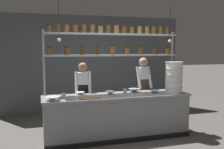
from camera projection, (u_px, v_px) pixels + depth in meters
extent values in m
plane|color=#5B5651|center=(117.00, 137.00, 5.32)|extent=(40.00, 40.00, 0.00)
cube|color=#4C5156|center=(93.00, 64.00, 7.47)|extent=(5.48, 0.12, 2.84)
cube|color=gray|center=(117.00, 117.00, 5.27)|extent=(3.02, 0.72, 0.88)
cube|color=#999BA0|center=(117.00, 96.00, 5.23)|extent=(3.08, 0.76, 0.04)
cube|color=black|center=(123.00, 141.00, 4.97)|extent=(3.02, 0.03, 0.10)
cylinder|color=#999BA0|center=(44.00, 85.00, 5.10)|extent=(0.04, 0.04, 2.27)
cylinder|color=#999BA0|center=(171.00, 80.00, 5.93)|extent=(0.04, 0.04, 2.27)
cube|color=#999BA0|center=(113.00, 55.00, 5.45)|extent=(2.92, 0.28, 0.04)
cylinder|color=brown|center=(49.00, 51.00, 5.06)|extent=(0.08, 0.08, 0.15)
cylinder|color=black|center=(49.00, 47.00, 5.05)|extent=(0.09, 0.09, 0.02)
cylinder|color=brown|center=(66.00, 51.00, 5.16)|extent=(0.09, 0.09, 0.15)
cylinder|color=black|center=(66.00, 47.00, 5.15)|extent=(0.10, 0.10, 0.02)
cylinder|color=#513314|center=(82.00, 51.00, 5.25)|extent=(0.09, 0.09, 0.17)
cylinder|color=black|center=(82.00, 46.00, 5.24)|extent=(0.09, 0.09, 0.02)
cylinder|color=#513314|center=(97.00, 51.00, 5.35)|extent=(0.09, 0.09, 0.17)
cylinder|color=black|center=(97.00, 46.00, 5.34)|extent=(0.09, 0.09, 0.02)
cylinder|color=brown|center=(113.00, 51.00, 5.44)|extent=(0.10, 0.10, 0.17)
cylinder|color=black|center=(113.00, 46.00, 5.43)|extent=(0.10, 0.10, 0.02)
cylinder|color=brown|center=(127.00, 51.00, 5.54)|extent=(0.10, 0.10, 0.14)
cylinder|color=black|center=(127.00, 48.00, 5.53)|extent=(0.10, 0.10, 0.02)
cylinder|color=brown|center=(141.00, 51.00, 5.63)|extent=(0.08, 0.08, 0.17)
cylinder|color=black|center=(141.00, 46.00, 5.62)|extent=(0.08, 0.08, 0.02)
cylinder|color=#513314|center=(155.00, 51.00, 5.73)|extent=(0.09, 0.09, 0.16)
cylinder|color=black|center=(155.00, 47.00, 5.72)|extent=(0.09, 0.09, 0.02)
cylinder|color=brown|center=(168.00, 51.00, 5.83)|extent=(0.09, 0.09, 0.15)
cylinder|color=black|center=(168.00, 47.00, 5.82)|extent=(0.09, 0.09, 0.02)
cube|color=#999BA0|center=(113.00, 34.00, 5.41)|extent=(2.92, 0.28, 0.04)
cylinder|color=brown|center=(49.00, 29.00, 5.02)|extent=(0.09, 0.09, 0.14)
cylinder|color=black|center=(49.00, 25.00, 5.01)|extent=(0.09, 0.09, 0.02)
cylinder|color=#513314|center=(58.00, 28.00, 5.07)|extent=(0.09, 0.09, 0.18)
cylinder|color=black|center=(58.00, 23.00, 5.06)|extent=(0.09, 0.09, 0.02)
cylinder|color=brown|center=(67.00, 29.00, 5.12)|extent=(0.09, 0.09, 0.16)
cylinder|color=black|center=(67.00, 24.00, 5.11)|extent=(0.10, 0.10, 0.02)
cylinder|color=#513314|center=(76.00, 29.00, 5.17)|extent=(0.09, 0.09, 0.16)
cylinder|color=black|center=(75.00, 25.00, 5.16)|extent=(0.09, 0.09, 0.02)
cylinder|color=#513314|center=(84.00, 29.00, 5.22)|extent=(0.08, 0.08, 0.17)
cylinder|color=black|center=(84.00, 24.00, 5.21)|extent=(0.08, 0.08, 0.02)
cylinder|color=brown|center=(93.00, 29.00, 5.27)|extent=(0.09, 0.09, 0.17)
cylinder|color=black|center=(93.00, 24.00, 5.26)|extent=(0.09, 0.09, 0.02)
cylinder|color=brown|center=(101.00, 30.00, 5.32)|extent=(0.10, 0.10, 0.15)
cylinder|color=black|center=(101.00, 26.00, 5.31)|extent=(0.10, 0.10, 0.02)
cylinder|color=#513314|center=(108.00, 29.00, 5.37)|extent=(0.08, 0.08, 0.17)
cylinder|color=black|center=(108.00, 25.00, 5.36)|extent=(0.08, 0.08, 0.02)
cylinder|color=brown|center=(116.00, 30.00, 5.42)|extent=(0.10, 0.10, 0.17)
cylinder|color=black|center=(116.00, 25.00, 5.41)|extent=(0.10, 0.10, 0.02)
cylinder|color=#513314|center=(124.00, 30.00, 5.47)|extent=(0.10, 0.10, 0.15)
cylinder|color=black|center=(124.00, 26.00, 5.46)|extent=(0.10, 0.10, 0.02)
cylinder|color=brown|center=(132.00, 30.00, 5.52)|extent=(0.08, 0.08, 0.15)
cylinder|color=black|center=(132.00, 26.00, 5.51)|extent=(0.09, 0.09, 0.02)
cylinder|color=brown|center=(140.00, 30.00, 5.57)|extent=(0.09, 0.09, 0.16)
cylinder|color=black|center=(140.00, 26.00, 5.56)|extent=(0.09, 0.09, 0.02)
cylinder|color=brown|center=(147.00, 30.00, 5.63)|extent=(0.08, 0.08, 0.16)
cylinder|color=black|center=(147.00, 26.00, 5.62)|extent=(0.08, 0.08, 0.02)
cylinder|color=#513314|center=(154.00, 31.00, 5.67)|extent=(0.09, 0.09, 0.16)
cylinder|color=black|center=(154.00, 26.00, 5.66)|extent=(0.09, 0.09, 0.02)
cylinder|color=#513314|center=(161.00, 31.00, 5.72)|extent=(0.08, 0.08, 0.17)
cylinder|color=black|center=(161.00, 26.00, 5.71)|extent=(0.08, 0.08, 0.02)
cylinder|color=#513314|center=(168.00, 31.00, 5.77)|extent=(0.09, 0.09, 0.15)
cylinder|color=black|center=(168.00, 27.00, 5.77)|extent=(0.10, 0.10, 0.02)
cylinder|color=black|center=(80.00, 115.00, 5.64)|extent=(0.11, 0.11, 0.76)
cylinder|color=black|center=(87.00, 115.00, 5.67)|extent=(0.11, 0.11, 0.76)
cube|color=black|center=(83.00, 92.00, 5.60)|extent=(0.24, 0.20, 0.33)
cube|color=white|center=(83.00, 78.00, 5.57)|extent=(0.24, 0.21, 0.27)
sphere|color=#A37A5B|center=(83.00, 67.00, 5.54)|extent=(0.20, 0.20, 0.20)
cylinder|color=white|center=(76.00, 83.00, 5.50)|extent=(0.10, 0.24, 0.50)
cylinder|color=white|center=(90.00, 83.00, 5.54)|extent=(0.10, 0.24, 0.50)
cylinder|color=black|center=(140.00, 110.00, 6.08)|extent=(0.11, 0.11, 0.80)
cylinder|color=black|center=(146.00, 109.00, 6.13)|extent=(0.11, 0.11, 0.80)
cube|color=#473828|center=(143.00, 86.00, 6.05)|extent=(0.23, 0.18, 0.35)
cube|color=white|center=(143.00, 73.00, 6.01)|extent=(0.23, 0.19, 0.28)
sphere|color=tan|center=(143.00, 62.00, 5.99)|extent=(0.21, 0.21, 0.21)
cylinder|color=white|center=(139.00, 78.00, 5.92)|extent=(0.08, 0.25, 0.53)
cylinder|color=white|center=(150.00, 77.00, 6.02)|extent=(0.08, 0.25, 0.53)
cylinder|color=white|center=(174.00, 90.00, 5.44)|extent=(0.36, 0.36, 0.12)
cylinder|color=silver|center=(174.00, 87.00, 5.44)|extent=(0.38, 0.38, 0.01)
cylinder|color=white|center=(174.00, 84.00, 5.43)|extent=(0.36, 0.36, 0.12)
cylinder|color=silver|center=(174.00, 81.00, 5.42)|extent=(0.38, 0.38, 0.01)
cylinder|color=white|center=(174.00, 78.00, 5.42)|extent=(0.36, 0.36, 0.12)
cylinder|color=silver|center=(174.00, 75.00, 5.41)|extent=(0.38, 0.38, 0.01)
cylinder|color=white|center=(174.00, 71.00, 5.40)|extent=(0.36, 0.36, 0.12)
cylinder|color=silver|center=(174.00, 68.00, 5.39)|extent=(0.38, 0.38, 0.01)
cylinder|color=white|center=(174.00, 65.00, 5.39)|extent=(0.36, 0.36, 0.12)
cylinder|color=silver|center=(174.00, 62.00, 5.38)|extent=(0.38, 0.38, 0.01)
cube|color=#A88456|center=(90.00, 98.00, 4.85)|extent=(0.40, 0.26, 0.02)
cylinder|color=silver|center=(53.00, 100.00, 4.63)|extent=(0.12, 0.12, 0.01)
cone|color=silver|center=(53.00, 99.00, 4.63)|extent=(0.27, 0.27, 0.07)
cylinder|color=white|center=(80.00, 94.00, 5.26)|extent=(0.09, 0.09, 0.01)
cone|color=white|center=(80.00, 93.00, 5.26)|extent=(0.19, 0.19, 0.05)
cylinder|color=silver|center=(110.00, 94.00, 5.27)|extent=(0.10, 0.10, 0.01)
cone|color=silver|center=(110.00, 93.00, 5.27)|extent=(0.23, 0.23, 0.06)
cylinder|color=#B2B7BC|center=(134.00, 92.00, 5.56)|extent=(0.12, 0.12, 0.01)
cone|color=#B2B7BC|center=(134.00, 90.00, 5.55)|extent=(0.27, 0.27, 0.07)
cylinder|color=white|center=(154.00, 93.00, 5.45)|extent=(0.09, 0.09, 0.01)
cone|color=white|center=(154.00, 92.00, 5.45)|extent=(0.20, 0.20, 0.06)
cylinder|color=silver|center=(125.00, 91.00, 5.31)|extent=(0.08, 0.08, 0.11)
cylinder|color=silver|center=(64.00, 95.00, 4.92)|extent=(0.09, 0.09, 0.09)
cylinder|color=black|center=(59.00, 20.00, 4.74)|extent=(0.01, 0.01, 0.74)
sphere|color=#F9E5B2|center=(59.00, 40.00, 4.78)|extent=(0.07, 0.07, 0.07)
cylinder|color=black|center=(170.00, 24.00, 5.41)|extent=(0.01, 0.01, 0.74)
sphere|color=#F9E5B2|center=(170.00, 41.00, 5.45)|extent=(0.07, 0.07, 0.07)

